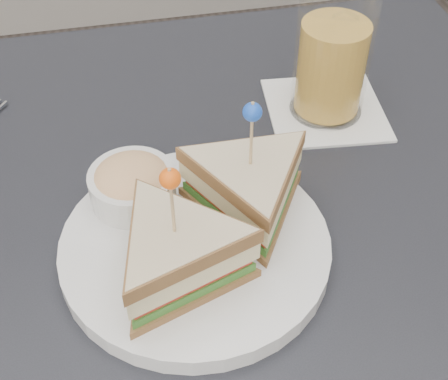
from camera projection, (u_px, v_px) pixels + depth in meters
table at (216, 287)px, 0.63m from camera, size 0.80×0.80×0.75m
plate_meal at (202, 222)px, 0.54m from camera, size 0.29×0.28×0.14m
drink_set at (333, 55)px, 0.66m from camera, size 0.14×0.14×0.16m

